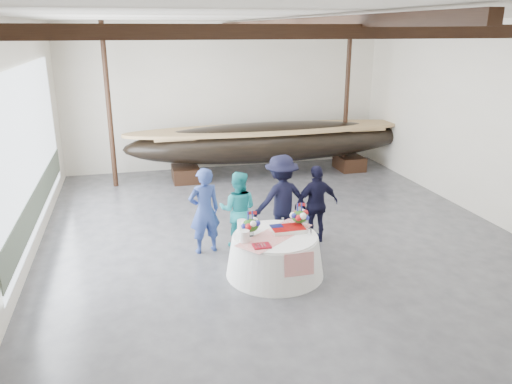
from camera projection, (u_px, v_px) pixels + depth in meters
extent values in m
cube|color=#3D3D42|center=(280.00, 236.00, 10.85)|extent=(10.00, 12.00, 0.01)
cube|color=silver|center=(225.00, 97.00, 15.67)|extent=(10.00, 0.02, 4.50)
cube|color=silver|center=(470.00, 259.00, 4.62)|extent=(10.00, 0.02, 4.50)
cube|color=silver|center=(16.00, 147.00, 8.98)|extent=(0.02, 12.00, 4.50)
cube|color=silver|center=(492.00, 123.00, 11.31)|extent=(0.02, 12.00, 4.50)
cube|color=white|center=(283.00, 17.00, 9.44)|extent=(10.00, 12.00, 0.01)
cube|color=black|center=(365.00, 32.00, 6.30)|extent=(9.80, 0.12, 0.18)
cube|color=black|center=(300.00, 31.00, 8.60)|extent=(9.80, 0.12, 0.18)
cube|color=black|center=(263.00, 30.00, 10.90)|extent=(9.80, 0.12, 0.18)
cube|color=black|center=(238.00, 30.00, 13.21)|extent=(9.80, 0.12, 0.18)
cube|color=black|center=(283.00, 23.00, 9.48)|extent=(0.15, 11.76, 0.15)
cylinder|color=black|center=(109.00, 107.00, 13.59)|extent=(0.14, 0.14, 4.50)
cylinder|color=black|center=(347.00, 99.00, 15.22)|extent=(0.14, 0.14, 4.50)
cube|color=silver|center=(30.00, 149.00, 9.99)|extent=(0.02, 7.00, 3.20)
cube|color=#596654|center=(38.00, 200.00, 10.33)|extent=(0.02, 7.00, 0.60)
cube|color=black|center=(186.00, 174.00, 14.69)|extent=(0.76, 0.98, 0.43)
cube|color=black|center=(349.00, 163.00, 15.91)|extent=(0.76, 0.98, 0.43)
ellipsoid|color=black|center=(271.00, 142.00, 15.04)|extent=(8.70, 1.74, 1.20)
cube|color=#9E7A4C|center=(271.00, 131.00, 14.94)|extent=(6.96, 1.14, 0.07)
cone|color=white|center=(275.00, 255.00, 9.05)|extent=(1.78, 1.78, 0.74)
cylinder|color=white|center=(275.00, 236.00, 8.94)|extent=(1.51, 1.51, 0.04)
cube|color=#B31113|center=(275.00, 235.00, 8.93)|extent=(1.64, 1.44, 0.01)
cube|color=white|center=(288.00, 229.00, 9.10)|extent=(0.60, 0.40, 0.07)
cylinder|color=white|center=(244.00, 236.00, 8.62)|extent=(0.18, 0.18, 0.21)
cylinder|color=white|center=(242.00, 226.00, 9.07)|extent=(0.18, 0.18, 0.22)
cube|color=maroon|center=(262.00, 246.00, 8.45)|extent=(0.30, 0.24, 0.03)
cone|color=silver|center=(310.00, 231.00, 8.94)|extent=(0.09, 0.09, 0.12)
imported|color=navy|center=(204.00, 211.00, 9.82)|extent=(0.71, 0.53, 1.75)
imported|color=teal|center=(238.00, 210.00, 10.09)|extent=(0.94, 0.84, 1.60)
imported|color=black|center=(281.00, 200.00, 10.25)|extent=(1.33, 0.92, 1.88)
imported|color=black|center=(316.00, 204.00, 10.32)|extent=(1.00, 0.49, 1.65)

